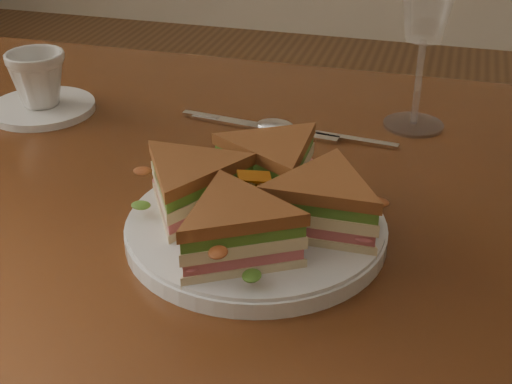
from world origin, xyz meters
TOP-DOWN VIEW (x-y plane):
  - table at (0.00, 0.00)m, footprint 1.20×0.80m
  - plate at (0.02, -0.10)m, footprint 0.25×0.25m
  - sandwich_wedges at (0.02, -0.10)m, footprint 0.26×0.26m
  - crisps_mound at (0.02, -0.10)m, footprint 0.09×0.09m
  - spoon at (-0.00, 0.15)m, footprint 0.18×0.04m
  - knife at (-0.05, 0.15)m, footprint 0.21×0.04m
  - saucer at (-0.34, 0.12)m, footprint 0.14×0.14m
  - coffee_cup at (-0.34, 0.12)m, footprint 0.08×0.08m

SIDE VIEW (x-z plane):
  - table at x=0.00m, z-range 0.28..1.03m
  - knife at x=-0.05m, z-range 0.75..0.75m
  - spoon at x=0.00m, z-range 0.75..0.76m
  - saucer at x=-0.34m, z-range 0.75..0.76m
  - plate at x=0.02m, z-range 0.75..0.77m
  - crisps_mound at x=0.02m, z-range 0.77..0.82m
  - sandwich_wedges at x=0.02m, z-range 0.77..0.82m
  - coffee_cup at x=-0.34m, z-range 0.76..0.83m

